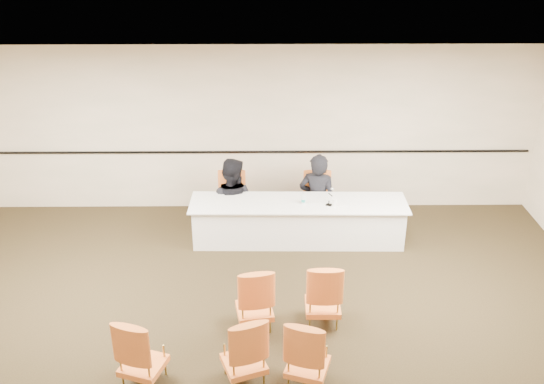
{
  "coord_description": "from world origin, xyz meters",
  "views": [
    {
      "loc": [
        0.2,
        -6.09,
        5.13
      ],
      "look_at": [
        0.29,
        2.6,
        0.95
      ],
      "focal_mm": 40.0,
      "sensor_mm": 36.0,
      "label": 1
    }
  ],
  "objects_px": {
    "coffee_cup": "(335,203)",
    "aud_chair_back_mid": "(244,348)",
    "aud_chair_back_left": "(142,350)",
    "aud_chair_back_right": "(308,351)",
    "aud_chair_front_mid": "(254,297)",
    "aud_chair_front_right": "(323,292)",
    "microphone": "(329,198)",
    "panelist_second": "(232,205)",
    "panelist_second_chair": "(232,201)",
    "panel_table": "(298,222)",
    "panelist_main": "(317,202)",
    "water_bottle": "(303,198)",
    "drinking_glass": "(304,201)",
    "panelist_main_chair": "(317,201)"
  },
  "relations": [
    {
      "from": "aud_chair_front_mid",
      "to": "aud_chair_back_right",
      "type": "relative_size",
      "value": 1.0
    },
    {
      "from": "microphone",
      "to": "aud_chair_front_mid",
      "type": "height_order",
      "value": "microphone"
    },
    {
      "from": "panelist_second",
      "to": "aud_chair_back_mid",
      "type": "height_order",
      "value": "panelist_second"
    },
    {
      "from": "aud_chair_back_right",
      "to": "aud_chair_back_left",
      "type": "bearing_deg",
      "value": -163.25
    },
    {
      "from": "coffee_cup",
      "to": "aud_chair_back_mid",
      "type": "height_order",
      "value": "aud_chair_back_mid"
    },
    {
      "from": "microphone",
      "to": "water_bottle",
      "type": "xyz_separation_m",
      "value": [
        -0.41,
        0.06,
        -0.03
      ]
    },
    {
      "from": "panelist_second",
      "to": "aud_chair_back_mid",
      "type": "distance_m",
      "value": 3.85
    },
    {
      "from": "panelist_main",
      "to": "aud_chair_back_mid",
      "type": "xyz_separation_m",
      "value": [
        -1.15,
        -3.81,
        0.03
      ]
    },
    {
      "from": "panelist_main",
      "to": "panelist_second",
      "type": "distance_m",
      "value": 1.48
    },
    {
      "from": "coffee_cup",
      "to": "aud_chair_back_right",
      "type": "xyz_separation_m",
      "value": [
        -0.62,
        -3.2,
        -0.3
      ]
    },
    {
      "from": "panelist_main_chair",
      "to": "aud_chair_front_right",
      "type": "distance_m",
      "value": 2.72
    },
    {
      "from": "panelist_second_chair",
      "to": "aud_chair_front_mid",
      "type": "height_order",
      "value": "same"
    },
    {
      "from": "coffee_cup",
      "to": "aud_chair_back_right",
      "type": "relative_size",
      "value": 0.13
    },
    {
      "from": "aud_chair_back_left",
      "to": "aud_chair_front_mid",
      "type": "bearing_deg",
      "value": 57.61
    },
    {
      "from": "aud_chair_front_right",
      "to": "aud_chair_back_left",
      "type": "height_order",
      "value": "same"
    },
    {
      "from": "aud_chair_back_mid",
      "to": "aud_chair_front_mid",
      "type": "bearing_deg",
      "value": 63.37
    },
    {
      "from": "panelist_second",
      "to": "microphone",
      "type": "xyz_separation_m",
      "value": [
        1.61,
        -0.67,
        0.46
      ]
    },
    {
      "from": "water_bottle",
      "to": "drinking_glass",
      "type": "xyz_separation_m",
      "value": [
        0.01,
        0.01,
        -0.05
      ]
    },
    {
      "from": "aud_chair_back_left",
      "to": "aud_chair_back_right",
      "type": "distance_m",
      "value": 1.91
    },
    {
      "from": "panel_table",
      "to": "panelist_main",
      "type": "xyz_separation_m",
      "value": [
        0.36,
        0.53,
        0.09
      ]
    },
    {
      "from": "water_bottle",
      "to": "drinking_glass",
      "type": "distance_m",
      "value": 0.06
    },
    {
      "from": "panelist_second",
      "to": "aud_chair_back_left",
      "type": "relative_size",
      "value": 1.83
    },
    {
      "from": "panelist_main",
      "to": "aud_chair_front_mid",
      "type": "height_order",
      "value": "panelist_main"
    },
    {
      "from": "panelist_second_chair",
      "to": "microphone",
      "type": "bearing_deg",
      "value": -21.58
    },
    {
      "from": "panelist_second_chair",
      "to": "aud_chair_front_right",
      "type": "xyz_separation_m",
      "value": [
        1.35,
        -2.74,
        0.0
      ]
    },
    {
      "from": "panelist_main",
      "to": "aud_chair_back_right",
      "type": "bearing_deg",
      "value": 100.61
    },
    {
      "from": "aud_chair_front_mid",
      "to": "aud_chair_back_right",
      "type": "bearing_deg",
      "value": -68.97
    },
    {
      "from": "panelist_second_chair",
      "to": "panelist_main",
      "type": "bearing_deg",
      "value": 0.0
    },
    {
      "from": "panel_table",
      "to": "coffee_cup",
      "type": "bearing_deg",
      "value": -12.49
    },
    {
      "from": "coffee_cup",
      "to": "aud_chair_back_right",
      "type": "distance_m",
      "value": 3.28
    },
    {
      "from": "panelist_second_chair",
      "to": "coffee_cup",
      "type": "distance_m",
      "value": 1.86
    },
    {
      "from": "aud_chair_front_right",
      "to": "aud_chair_back_left",
      "type": "distance_m",
      "value": 2.46
    },
    {
      "from": "panelist_main",
      "to": "drinking_glass",
      "type": "height_order",
      "value": "panelist_main"
    },
    {
      "from": "water_bottle",
      "to": "drinking_glass",
      "type": "height_order",
      "value": "water_bottle"
    },
    {
      "from": "panelist_main",
      "to": "aud_chair_back_left",
      "type": "xyz_separation_m",
      "value": [
        -2.32,
        -3.83,
        0.03
      ]
    },
    {
      "from": "panel_table",
      "to": "microphone",
      "type": "xyz_separation_m",
      "value": [
        0.48,
        -0.11,
        0.49
      ]
    },
    {
      "from": "panelist_main",
      "to": "aud_chair_front_right",
      "type": "relative_size",
      "value": 1.89
    },
    {
      "from": "aud_chair_back_right",
      "to": "panelist_second",
      "type": "bearing_deg",
      "value": 123.29
    },
    {
      "from": "aud_chair_front_mid",
      "to": "aud_chair_front_right",
      "type": "xyz_separation_m",
      "value": [
        0.91,
        0.08,
        0.0
      ]
    },
    {
      "from": "panelist_main",
      "to": "water_bottle",
      "type": "bearing_deg",
      "value": 80.65
    },
    {
      "from": "panelist_main",
      "to": "aud_chair_front_right",
      "type": "distance_m",
      "value": 2.72
    },
    {
      "from": "coffee_cup",
      "to": "aud_chair_front_mid",
      "type": "height_order",
      "value": "aud_chair_front_mid"
    },
    {
      "from": "panelist_main",
      "to": "aud_chair_front_right",
      "type": "height_order",
      "value": "panelist_main"
    },
    {
      "from": "panel_table",
      "to": "panelist_main",
      "type": "relative_size",
      "value": 1.97
    },
    {
      "from": "panelist_main",
      "to": "water_bottle",
      "type": "height_order",
      "value": "panelist_main"
    },
    {
      "from": "microphone",
      "to": "aud_chair_back_right",
      "type": "xyz_separation_m",
      "value": [
        -0.54,
        -3.23,
        -0.37
      ]
    },
    {
      "from": "panelist_second",
      "to": "panelist_second_chair",
      "type": "distance_m",
      "value": 0.09
    },
    {
      "from": "panelist_main_chair",
      "to": "coffee_cup",
      "type": "bearing_deg",
      "value": -71.2
    },
    {
      "from": "microphone",
      "to": "aud_chair_front_mid",
      "type": "distance_m",
      "value": 2.48
    },
    {
      "from": "aud_chair_back_right",
      "to": "panelist_second_chair",
      "type": "bearing_deg",
      "value": 123.29
    }
  ]
}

